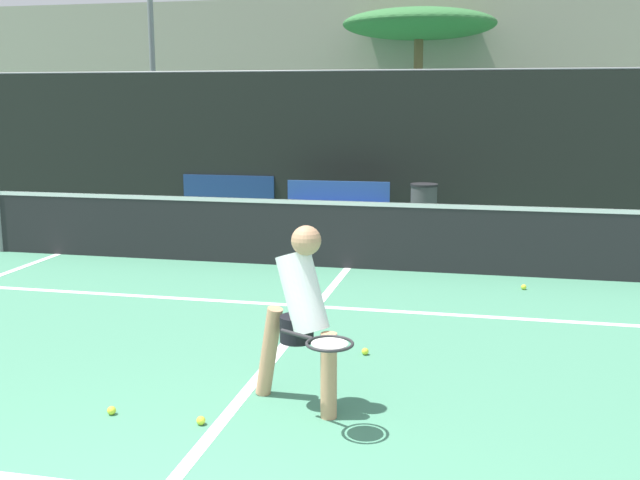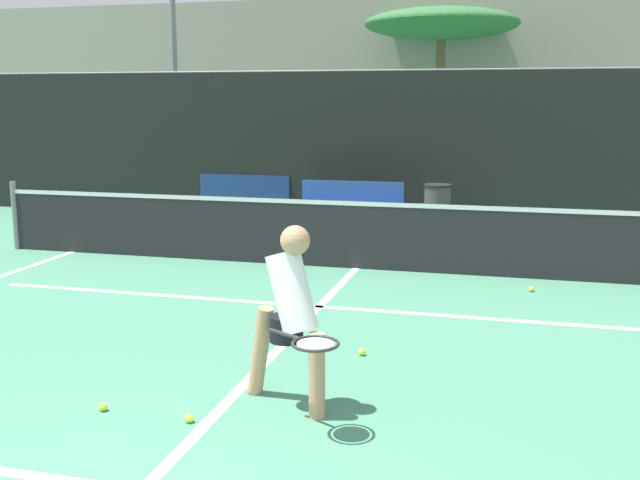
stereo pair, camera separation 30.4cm
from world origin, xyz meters
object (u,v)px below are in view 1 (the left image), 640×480
Objects in this scene: trash_bin at (424,209)px; player_practicing at (301,309)px; courtside_bench at (337,203)px; parked_car at (260,177)px.

player_practicing is at bearing -92.18° from trash_bin.
parked_car reaches higher than courtside_bench.
courtside_bench is 0.43× the size of parked_car.
player_practicing is 8.14m from courtside_bench.
player_practicing reaches higher than trash_bin.
trash_bin is 5.09m from parked_car.
parked_car is at bearing 140.84° from trash_bin.
player_practicing is 0.75× the size of courtside_bench.
trash_bin is (0.30, 7.76, -0.34)m from player_practicing.
player_practicing reaches higher than parked_car.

